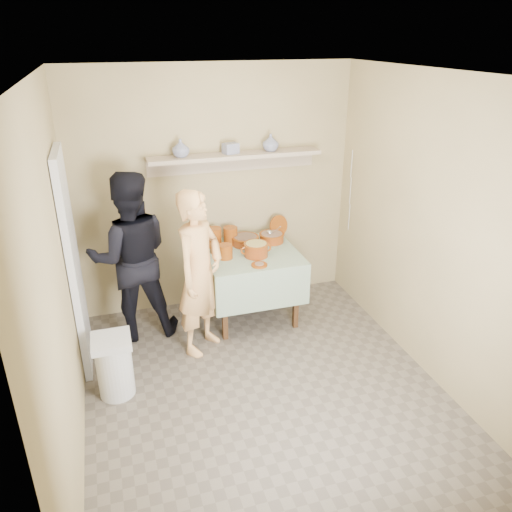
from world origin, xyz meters
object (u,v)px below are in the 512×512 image
object	(u,v)px
person_cook	(200,274)
trash_bin	(115,366)
serving_table	(250,262)
person_helper	(131,257)
cazuela_rice	(256,248)

from	to	relation	value
person_cook	trash_bin	xyz separation A→B (m)	(-0.85, -0.48, -0.52)
serving_table	person_cook	bearing A→B (deg)	-144.44
serving_table	trash_bin	size ratio (longest dim) A/B	1.74
trash_bin	person_helper	bearing A→B (deg)	74.33
serving_table	cazuela_rice	xyz separation A→B (m)	(0.02, -0.13, 0.20)
serving_table	cazuela_rice	world-z (taller)	cazuela_rice
person_helper	serving_table	bearing A→B (deg)	179.79
person_cook	person_helper	bearing A→B (deg)	96.51
person_helper	serving_table	distance (m)	1.23
person_helper	trash_bin	xyz separation A→B (m)	(-0.26, -0.94, -0.57)
person_cook	person_helper	xyz separation A→B (m)	(-0.59, 0.46, 0.05)
person_helper	trash_bin	world-z (taller)	person_helper
cazuela_rice	trash_bin	xyz separation A→B (m)	(-1.50, -0.79, -0.56)
person_helper	cazuela_rice	size ratio (longest dim) A/B	5.17
trash_bin	cazuela_rice	bearing A→B (deg)	27.82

